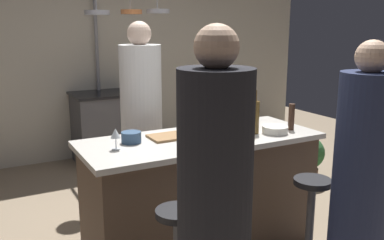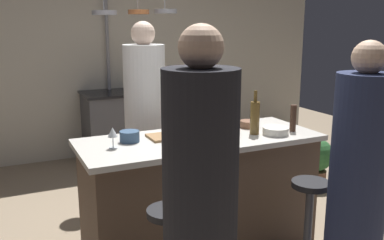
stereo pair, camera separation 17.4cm
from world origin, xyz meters
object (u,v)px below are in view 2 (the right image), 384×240
Objects in this scene: chef at (145,127)px; wine_bottle_white at (226,118)px; pepper_mill at (293,118)px; wine_bottle_dark at (190,132)px; wine_bottle_red at (222,112)px; wine_bottle_green at (210,123)px; wine_glass_near_left_guest at (113,133)px; guest_right at (357,187)px; guest_left at (200,217)px; wine_bottle_amber at (255,117)px; stove_range at (116,126)px; mixing_bowl_blue at (130,136)px; cutting_board at (170,136)px; mixing_bowl_ceramic at (276,131)px; bar_stool_right at (308,223)px; mixing_bowl_wooden at (249,124)px; potted_plant at (316,158)px; wine_glass_by_chef at (193,128)px.

wine_bottle_white is (0.37, -0.84, 0.22)m from chef.
pepper_mill is at bearing -48.27° from chef.
wine_bottle_red is at bearing 42.78° from wine_bottle_dark.
wine_bottle_red is 0.40m from wine_bottle_green.
chef reaches higher than wine_glass_near_left_guest.
guest_right is 5.05× the size of wine_bottle_green.
wine_bottle_dark is 0.52m from wine_glass_near_left_guest.
guest_left is 5.51× the size of wine_bottle_dark.
wine_bottle_amber is (0.56, -0.93, 0.22)m from chef.
stove_range is at bearing 105.77° from pepper_mill.
wine_glass_near_left_guest is at bearing -143.32° from mixing_bowl_blue.
guest_left is 8.21× the size of pepper_mill.
cutting_board is 1.52× the size of pepper_mill.
mixing_bowl_ceramic is at bearing -19.51° from cutting_board.
guest_right is 1.33m from cutting_board.
pepper_mill is 0.65× the size of wine_bottle_white.
bar_stool_right is 0.52m from guest_right.
chef is at bearing 100.73° from wine_bottle_green.
guest_left is at bearing -80.82° from wine_glass_near_left_guest.
wine_bottle_red is at bearing 124.17° from mixing_bowl_ceramic.
mixing_bowl_wooden is (0.49, -2.34, 0.48)m from stove_range.
guest_right is 1.59m from wine_glass_near_left_guest.
mixing_bowl_blue is (-0.81, -0.11, -0.09)m from wine_bottle_red.
wine_bottle_dark is at bearing -94.33° from stove_range.
pepper_mill is 0.70m from wine_bottle_green.
wine_bottle_dark is at bearing -137.22° from wine_bottle_red.
potted_plant is 1.59m from mixing_bowl_ceramic.
pepper_mill is (0.20, 0.47, 0.63)m from bar_stool_right.
stove_range is at bearing 85.67° from wine_bottle_dark.
wine_bottle_green reaches higher than bar_stool_right.
wine_glass_near_left_guest reaches higher than cutting_board.
mixing_bowl_ceramic is at bearing -55.83° from wine_bottle_red.
wine_bottle_green reaches higher than stove_range.
bar_stool_right is 2.09× the size of wine_bottle_white.
wine_bottle_red is (-0.24, 0.83, 0.65)m from bar_stool_right.
wine_bottle_green reaches higher than wine_glass_by_chef.
pepper_mill is 0.67× the size of wine_bottle_dark.
guest_left is 1.32m from wine_bottle_amber.
stove_range is 3.12m from bar_stool_right.
guest_right is 0.87m from pepper_mill.
mixing_bowl_blue is at bearing 168.14° from wine_bottle_amber.
wine_bottle_amber reaches higher than wine_bottle_white.
wine_bottle_red is (-1.45, -0.47, 0.73)m from potted_plant.
wine_bottle_white is 0.30m from mixing_bowl_wooden.
wine_glass_by_chef is at bearing -66.15° from cutting_board.
wine_bottle_amber is 2.29× the size of wine_glass_by_chef.
guest_left reaches higher than pepper_mill.
stove_range is 4.24× the size of pepper_mill.
pepper_mill is 1.44× the size of wine_glass_near_left_guest.
chef is 12.40× the size of mixing_bowl_blue.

